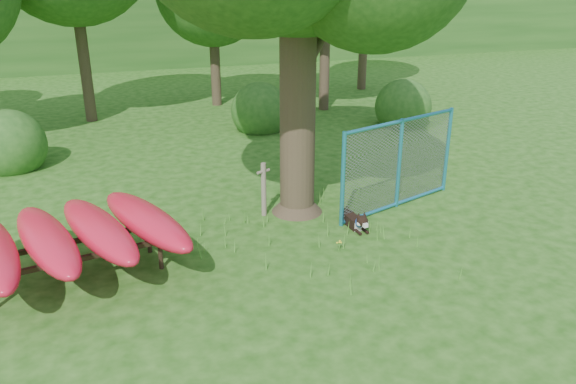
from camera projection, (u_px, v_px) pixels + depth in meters
name	position (u px, v px, depth m)	size (l,w,h in m)	color
ground	(301.00, 275.00, 9.21)	(80.00, 80.00, 0.00)	#1B480E
wooden_post	(264.00, 188.00, 11.28)	(0.30, 0.18, 1.12)	#6C5F51
kayak_rack	(73.00, 235.00, 8.85)	(3.78, 3.37, 1.01)	black
husky_dog	(355.00, 221.00, 10.87)	(0.26, 0.97, 0.43)	black
fence_section	(399.00, 164.00, 11.58)	(3.12, 1.12, 3.17)	teal
wildflower_clump	(339.00, 243.00, 9.94)	(0.09, 0.09, 0.20)	#4E902F
shrub_left	(14.00, 168.00, 14.26)	(1.80, 1.80, 1.80)	#23511A
shrub_right	(402.00, 125.00, 18.24)	(1.80, 1.80, 1.80)	#23511A
shrub_mid	(260.00, 130.00, 17.74)	(1.80, 1.80, 1.80)	#23511A
wooded_hillside	(133.00, 3.00, 32.72)	(80.00, 12.00, 6.00)	#23511A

